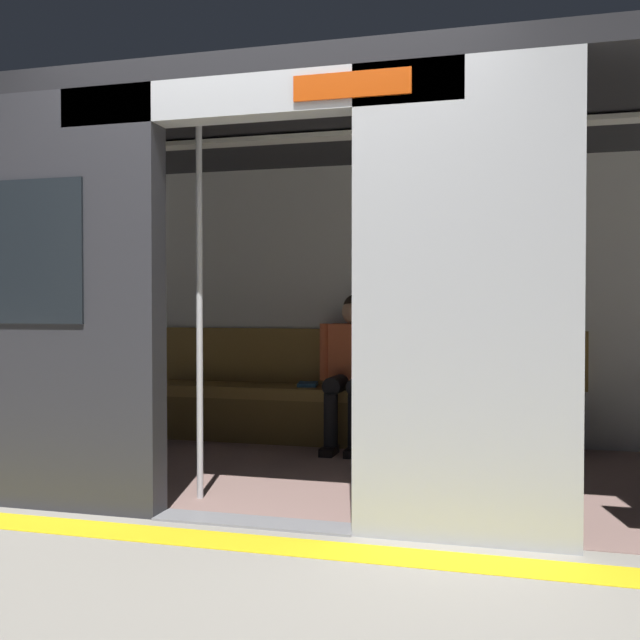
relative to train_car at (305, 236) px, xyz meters
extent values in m
plane|color=gray|center=(-0.08, 1.16, -1.53)|extent=(60.00, 60.00, 0.00)
cube|color=yellow|center=(-0.08, 1.46, -1.53)|extent=(8.00, 0.24, 0.01)
cube|color=#ADAFB5|center=(-1.11, 1.18, -0.43)|extent=(1.03, 0.12, 2.21)
cube|color=black|center=(-1.11, 1.19, -0.16)|extent=(0.57, 0.02, 0.55)
cube|color=#ADAFB5|center=(-0.08, 1.16, 0.58)|extent=(2.07, 0.16, 0.20)
cube|color=#BF3F0C|center=(-0.59, 1.25, 0.58)|extent=(0.56, 0.02, 0.12)
cube|color=black|center=(-0.08, -0.07, 0.74)|extent=(6.40, 2.61, 0.12)
cube|color=gray|center=(-0.08, -0.07, -1.53)|extent=(6.08, 2.45, 0.01)
cube|color=silver|center=(-0.08, -1.30, -0.43)|extent=(6.08, 0.10, 2.21)
cube|color=olive|center=(-0.08, -1.24, -0.87)|extent=(3.52, 0.06, 0.45)
cube|color=white|center=(-0.08, -0.07, 0.65)|extent=(4.48, 0.16, 0.03)
cube|color=gray|center=(-0.08, 1.16, -1.53)|extent=(1.03, 0.19, 0.01)
cube|color=olive|center=(-0.08, -1.02, -1.14)|extent=(3.34, 0.44, 0.09)
cube|color=brown|center=(-0.08, -0.82, -1.36)|extent=(3.34, 0.04, 0.35)
cube|color=#CC5933|center=(-0.11, -1.00, -0.84)|extent=(0.38, 0.22, 0.50)
sphere|color=tan|center=(-0.11, -1.00, -0.50)|extent=(0.21, 0.21, 0.21)
sphere|color=black|center=(-0.11, -1.01, -0.46)|extent=(0.19, 0.19, 0.19)
cylinder|color=#CC5933|center=(-0.35, -0.96, -0.81)|extent=(0.08, 0.08, 0.44)
cylinder|color=#CC5933|center=(0.12, -0.97, -0.81)|extent=(0.08, 0.08, 0.44)
cylinder|color=black|center=(-0.20, -0.80, -1.04)|extent=(0.14, 0.40, 0.14)
cylinder|color=black|center=(-0.02, -0.80, -1.04)|extent=(0.14, 0.40, 0.14)
cylinder|color=black|center=(-0.20, -0.60, -1.29)|extent=(0.10, 0.10, 0.40)
cylinder|color=black|center=(-0.02, -0.60, -1.29)|extent=(0.10, 0.10, 0.40)
cube|color=black|center=(-0.20, -0.55, -1.50)|extent=(0.10, 0.22, 0.06)
cube|color=black|center=(-0.02, -0.55, -1.50)|extent=(0.10, 0.22, 0.06)
cube|color=maroon|center=(-0.54, -1.00, -1.01)|extent=(0.26, 0.14, 0.17)
cube|color=maroon|center=(-0.54, -0.92, -1.02)|extent=(0.02, 0.01, 0.14)
cube|color=#26598C|center=(0.28, -1.04, -1.08)|extent=(0.19, 0.24, 0.03)
cylinder|color=silver|center=(0.38, 0.79, -0.44)|extent=(0.04, 0.04, 2.19)
camera|label=1|loc=(-1.37, 4.64, -0.43)|focal=41.94mm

